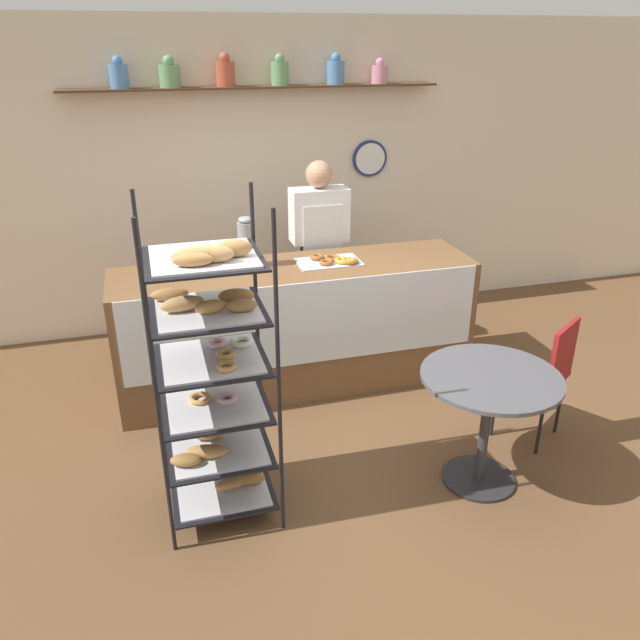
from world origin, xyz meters
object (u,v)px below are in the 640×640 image
at_px(person_worker, 319,252).
at_px(cafe_table, 488,402).
at_px(cafe_chair, 546,369).
at_px(donut_tray_counter, 333,261).
at_px(coffee_carafe, 246,242).
at_px(pastry_rack, 213,372).

bearing_deg(person_worker, cafe_table, -77.19).
bearing_deg(cafe_table, person_worker, 102.81).
bearing_deg(person_worker, cafe_chair, -58.50).
height_order(cafe_chair, donut_tray_counter, donut_tray_counter).
xyz_separation_m(cafe_chair, coffee_carafe, (-1.72, 1.31, 0.62)).
relative_size(cafe_table, coffee_carafe, 2.18).
xyz_separation_m(cafe_table, coffee_carafe, (-1.12, 1.60, 0.59)).
relative_size(pastry_rack, donut_tray_counter, 3.86).
distance_m(pastry_rack, person_worker, 2.12).
height_order(coffee_carafe, donut_tray_counter, coffee_carafe).
xyz_separation_m(person_worker, cafe_table, (0.46, -2.01, -0.32)).
bearing_deg(cafe_chair, person_worker, -91.97).
bearing_deg(person_worker, pastry_rack, -121.32).
bearing_deg(coffee_carafe, donut_tray_counter, -10.46).
height_order(cafe_table, coffee_carafe, coffee_carafe).
relative_size(person_worker, donut_tray_counter, 3.47).
relative_size(person_worker, cafe_chair, 1.86).
relative_size(cafe_table, donut_tray_counter, 1.72).
height_order(person_worker, coffee_carafe, person_worker).
bearing_deg(cafe_table, cafe_chair, 26.16).
bearing_deg(cafe_chair, donut_tray_counter, -80.91).
distance_m(person_worker, coffee_carafe, 0.83).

